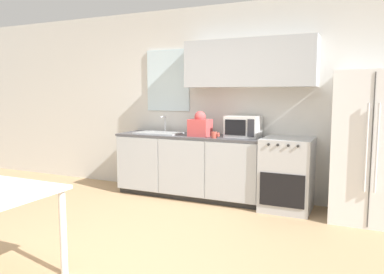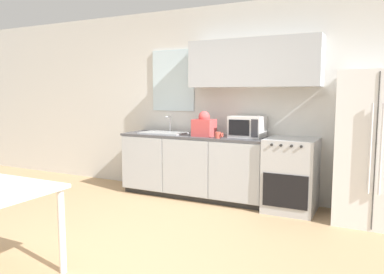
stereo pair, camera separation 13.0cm
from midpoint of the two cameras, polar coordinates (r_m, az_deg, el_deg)
name	(u,v)px [view 2 (the right image)]	position (r m, az deg, el deg)	size (l,w,h in m)	color
ground_plane	(120,256)	(3.60, -9.91, -17.49)	(12.00, 12.00, 0.00)	tan
wall_back	(226,96)	(5.36, 5.86, 6.23)	(12.00, 0.38, 2.70)	silver
kitchen_counter	(194,166)	(5.32, 1.05, -4.38)	(2.12, 0.61, 0.89)	#333333
oven_range	(291,175)	(4.88, 15.61, -5.57)	(0.61, 0.65, 0.91)	#B7BABC
refrigerator	(376,148)	(4.70, 26.95, -1.50)	(0.82, 0.73, 1.72)	white
kitchen_sink	(164,132)	(5.50, -3.55, 0.73)	(0.65, 0.43, 0.25)	#B7BABC
microwave	(247,127)	(5.04, 9.15, 1.57)	(0.43, 0.37, 0.28)	silver
coffee_mug	(218,135)	(4.88, 4.80, 0.30)	(0.11, 0.08, 0.08)	#BF4C3F
grocery_bag_0	(204,126)	(5.10, 2.57, 1.74)	(0.28, 0.24, 0.34)	#D14C4C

